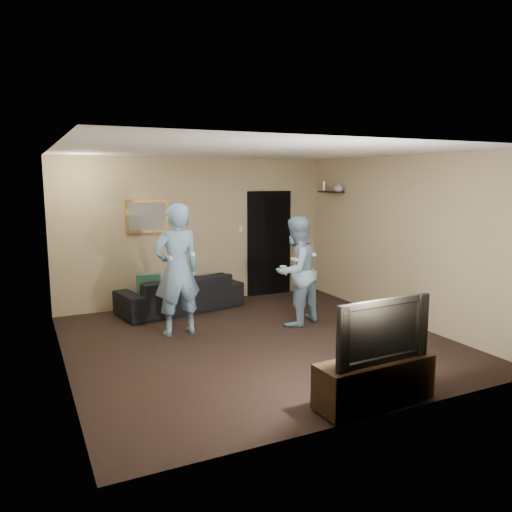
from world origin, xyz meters
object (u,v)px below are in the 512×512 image
television (376,329)px  wii_player_right (296,271)px  tv_console (374,381)px  wii_player_left (177,270)px  sofa (181,293)px

television → wii_player_right: bearing=73.2°
tv_console → wii_player_left: 3.33m
television → wii_player_right: wii_player_right is taller
wii_player_right → television: bearing=-104.1°
wii_player_right → sofa: bearing=131.6°
sofa → wii_player_left: wii_player_left is taller
tv_console → wii_player_left: (-1.10, 3.07, 0.70)m
tv_console → television: 0.54m
television → wii_player_right: size_ratio=0.66×
wii_player_left → wii_player_right: (1.79, -0.31, -0.11)m
television → wii_player_left: (-1.10, 3.07, 0.16)m
sofa → television: 4.39m
television → wii_player_right: 2.85m
tv_console → wii_player_right: wii_player_right is taller
sofa → tv_console: bearing=88.2°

